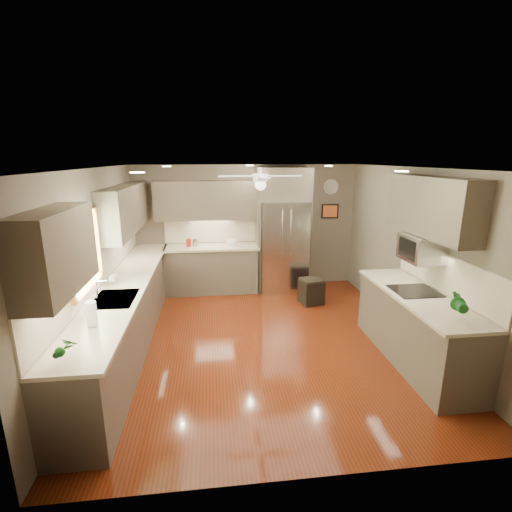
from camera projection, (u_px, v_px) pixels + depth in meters
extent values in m
plane|color=#441C09|center=(263.00, 339.00, 5.54)|extent=(5.00, 5.00, 0.00)
plane|color=white|center=(263.00, 168.00, 4.89)|extent=(5.00, 5.00, 0.00)
plane|color=#63584C|center=(246.00, 227.00, 7.61)|extent=(4.50, 0.00, 4.50)
plane|color=#63584C|center=(308.00, 346.00, 2.82)|extent=(4.50, 0.00, 4.50)
plane|color=#63584C|center=(97.00, 264.00, 4.96)|extent=(0.00, 5.00, 5.00)
plane|color=#63584C|center=(414.00, 254.00, 5.47)|extent=(0.00, 5.00, 5.00)
cylinder|color=maroon|center=(189.00, 243.00, 7.24)|extent=(0.11, 0.11, 0.15)
cylinder|color=silver|center=(195.00, 243.00, 7.29)|extent=(0.12, 0.12, 0.15)
imported|color=white|center=(114.00, 278.00, 5.12)|extent=(0.09, 0.09, 0.18)
imported|color=#164E19|center=(66.00, 348.00, 3.13)|extent=(0.16, 0.13, 0.28)
imported|color=#164E19|center=(460.00, 303.00, 3.99)|extent=(0.23, 0.20, 0.36)
imported|color=beige|center=(232.00, 245.00, 7.32)|extent=(0.23, 0.23, 0.05)
cube|color=brown|center=(128.00, 314.00, 5.34)|extent=(0.60, 4.70, 0.90)
cube|color=beige|center=(126.00, 283.00, 5.22)|extent=(0.65, 4.70, 0.04)
cube|color=beige|center=(101.00, 265.00, 5.11)|extent=(0.02, 4.70, 0.50)
cube|color=brown|center=(212.00, 270.00, 7.45)|extent=(1.85, 0.60, 0.90)
cube|color=beige|center=(211.00, 247.00, 7.31)|extent=(1.85, 0.65, 0.04)
cube|color=beige|center=(211.00, 230.00, 7.53)|extent=(1.85, 0.02, 0.50)
cube|color=brown|center=(56.00, 252.00, 3.29)|extent=(0.33, 1.20, 0.75)
cube|color=brown|center=(127.00, 208.00, 6.07)|extent=(0.33, 2.40, 0.75)
cube|color=brown|center=(210.00, 200.00, 7.22)|extent=(2.15, 0.33, 0.75)
cube|color=brown|center=(431.00, 206.00, 4.73)|extent=(0.33, 1.70, 0.75)
cube|color=#BFF2B2|center=(83.00, 252.00, 4.40)|extent=(0.01, 1.00, 0.80)
cube|color=olive|center=(81.00, 216.00, 4.29)|extent=(0.05, 1.12, 0.06)
cube|color=olive|center=(89.00, 286.00, 4.51)|extent=(0.05, 1.12, 0.06)
cube|color=olive|center=(69.00, 264.00, 3.90)|extent=(0.05, 0.06, 0.80)
cube|color=olive|center=(98.00, 242.00, 4.91)|extent=(0.05, 0.06, 0.80)
cube|color=silver|center=(115.00, 300.00, 4.60)|extent=(0.50, 0.70, 0.03)
cube|color=#262626|center=(115.00, 302.00, 4.61)|extent=(0.44, 0.62, 0.05)
cylinder|color=silver|center=(97.00, 291.00, 4.54)|extent=(0.02, 0.02, 0.24)
cylinder|color=silver|center=(101.00, 281.00, 4.52)|extent=(0.16, 0.02, 0.02)
cube|color=silver|center=(283.00, 246.00, 7.44)|extent=(0.92, 0.72, 1.82)
cube|color=black|center=(286.00, 263.00, 7.18)|extent=(0.88, 0.02, 0.02)
cube|color=black|center=(287.00, 233.00, 7.02)|extent=(0.01, 0.02, 1.00)
cylinder|color=silver|center=(283.00, 233.00, 6.97)|extent=(0.02, 0.02, 0.90)
cylinder|color=silver|center=(291.00, 233.00, 6.99)|extent=(0.02, 0.02, 0.90)
cube|color=brown|center=(283.00, 184.00, 7.18)|extent=(1.04, 0.60, 0.63)
cube|color=brown|center=(258.00, 246.00, 7.44)|extent=(0.06, 0.60, 1.82)
cube|color=brown|center=(306.00, 245.00, 7.55)|extent=(0.06, 0.60, 1.82)
cube|color=brown|center=(416.00, 329.00, 4.87)|extent=(0.65, 2.20, 0.90)
cube|color=beige|center=(419.00, 296.00, 4.75)|extent=(0.70, 2.20, 0.04)
cube|color=beige|center=(446.00, 274.00, 4.72)|extent=(0.02, 2.20, 0.50)
cube|color=black|center=(415.00, 291.00, 4.84)|extent=(0.56, 0.52, 0.01)
cube|color=silver|center=(422.00, 248.00, 4.86)|extent=(0.42, 0.55, 0.34)
cube|color=black|center=(407.00, 249.00, 4.84)|extent=(0.02, 0.40, 0.26)
cylinder|color=white|center=(261.00, 170.00, 5.19)|extent=(0.03, 0.03, 0.08)
cylinder|color=white|center=(260.00, 178.00, 5.22)|extent=(0.22, 0.22, 0.10)
sphere|color=white|center=(260.00, 185.00, 5.24)|extent=(0.16, 0.16, 0.16)
cube|color=white|center=(285.00, 176.00, 5.25)|extent=(0.48, 0.11, 0.01)
cube|color=white|center=(257.00, 175.00, 5.55)|extent=(0.11, 0.48, 0.01)
cube|color=white|center=(236.00, 176.00, 5.17)|extent=(0.48, 0.11, 0.01)
cube|color=white|center=(264.00, 177.00, 4.88)|extent=(0.11, 0.48, 0.01)
cylinder|color=white|center=(167.00, 166.00, 5.98)|extent=(0.14, 0.14, 0.01)
cylinder|color=white|center=(329.00, 166.00, 6.29)|extent=(0.14, 0.14, 0.01)
cylinder|color=white|center=(137.00, 172.00, 3.58)|extent=(0.14, 0.14, 0.01)
cylinder|color=white|center=(402.00, 171.00, 3.89)|extent=(0.14, 0.14, 0.01)
cylinder|color=white|center=(250.00, 165.00, 6.62)|extent=(0.14, 0.14, 0.01)
cylinder|color=white|center=(331.00, 187.00, 7.59)|extent=(0.30, 0.03, 0.30)
cylinder|color=silver|center=(331.00, 187.00, 7.58)|extent=(0.29, 0.00, 0.29)
cube|color=black|center=(330.00, 211.00, 7.72)|extent=(0.36, 0.03, 0.30)
cube|color=#CC5A28|center=(330.00, 211.00, 7.70)|extent=(0.30, 0.01, 0.24)
cube|color=black|center=(311.00, 292.00, 6.85)|extent=(0.45, 0.45, 0.43)
cube|color=black|center=(312.00, 280.00, 6.79)|extent=(0.43, 0.43, 0.03)
cylinder|color=white|center=(92.00, 314.00, 3.81)|extent=(0.11, 0.11, 0.26)
cylinder|color=silver|center=(91.00, 313.00, 3.80)|extent=(0.02, 0.02, 0.27)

